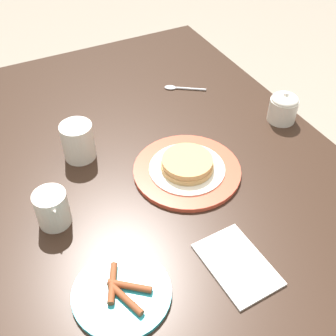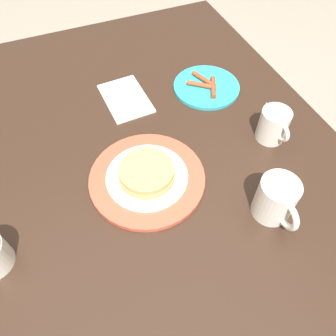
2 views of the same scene
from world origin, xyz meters
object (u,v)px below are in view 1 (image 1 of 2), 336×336
(napkin, at_px, (237,264))
(spoon, at_px, (178,88))
(side_plate_bacon, at_px, (122,293))
(coffee_mug, at_px, (78,140))
(creamer_pitcher, at_px, (52,208))
(sugar_bowl, at_px, (283,107))
(pancake_plate, at_px, (187,168))

(napkin, relative_size, spoon, 1.50)
(side_plate_bacon, height_order, napkin, side_plate_bacon)
(coffee_mug, relative_size, napkin, 0.65)
(creamer_pitcher, relative_size, napkin, 0.63)
(side_plate_bacon, xyz_separation_m, sugar_bowl, (0.32, -0.64, 0.04))
(pancake_plate, bearing_deg, coffee_mug, 50.05)
(side_plate_bacon, height_order, creamer_pitcher, creamer_pitcher)
(coffee_mug, relative_size, creamer_pitcher, 1.04)
(side_plate_bacon, bearing_deg, napkin, -100.84)
(coffee_mug, distance_m, napkin, 0.52)
(pancake_plate, height_order, sugar_bowl, sugar_bowl)
(creamer_pitcher, bearing_deg, sugar_bowl, -83.56)
(side_plate_bacon, relative_size, napkin, 1.08)
(pancake_plate, xyz_separation_m, sugar_bowl, (0.07, -0.36, 0.03))
(pancake_plate, xyz_separation_m, napkin, (-0.29, 0.04, -0.01))
(side_plate_bacon, bearing_deg, creamer_pitcher, 15.14)
(sugar_bowl, bearing_deg, spoon, 34.15)
(side_plate_bacon, bearing_deg, spoon, -36.33)
(pancake_plate, relative_size, side_plate_bacon, 1.40)
(coffee_mug, height_order, spoon, coffee_mug)
(coffee_mug, distance_m, sugar_bowl, 0.59)
(coffee_mug, distance_m, creamer_pitcher, 0.23)
(napkin, xyz_separation_m, spoon, (0.65, -0.20, 0.00))
(creamer_pitcher, distance_m, spoon, 0.63)
(pancake_plate, xyz_separation_m, spoon, (0.36, -0.16, -0.01))
(coffee_mug, relative_size, spoon, 0.98)
(pancake_plate, height_order, spoon, pancake_plate)
(creamer_pitcher, bearing_deg, pancake_plate, -88.80)
(pancake_plate, height_order, napkin, pancake_plate)
(sugar_bowl, xyz_separation_m, napkin, (-0.36, 0.40, -0.04))
(side_plate_bacon, relative_size, creamer_pitcher, 1.72)
(pancake_plate, bearing_deg, side_plate_bacon, 131.33)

